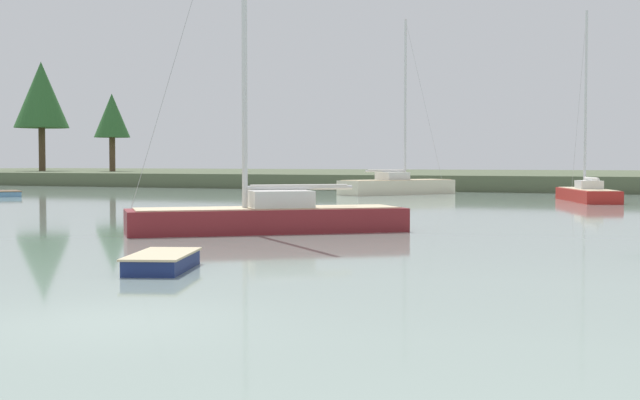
{
  "coord_description": "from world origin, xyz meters",
  "views": [
    {
      "loc": [
        8.7,
        -11.25,
        2.49
      ],
      "look_at": [
        -7.83,
        25.58,
        0.73
      ],
      "focal_mm": 49.62,
      "sensor_mm": 36.0,
      "label": 1
    }
  ],
  "objects_px": {
    "sailboat_cream": "(397,191)",
    "dinghy_navy": "(162,264)",
    "dinghy_skyblue": "(7,194)",
    "sailboat_red": "(587,197)",
    "sailboat_maroon": "(268,224)"
  },
  "relations": [
    {
      "from": "sailboat_maroon",
      "to": "dinghy_navy",
      "type": "relative_size",
      "value": 4.73
    },
    {
      "from": "sailboat_maroon",
      "to": "dinghy_skyblue",
      "type": "relative_size",
      "value": 3.65
    },
    {
      "from": "sailboat_maroon",
      "to": "dinghy_skyblue",
      "type": "height_order",
      "value": "sailboat_maroon"
    },
    {
      "from": "dinghy_skyblue",
      "to": "sailboat_maroon",
      "type": "bearing_deg",
      "value": -33.2
    },
    {
      "from": "sailboat_cream",
      "to": "dinghy_navy",
      "type": "distance_m",
      "value": 47.57
    },
    {
      "from": "dinghy_navy",
      "to": "sailboat_red",
      "type": "relative_size",
      "value": 0.25
    },
    {
      "from": "sailboat_red",
      "to": "sailboat_cream",
      "type": "bearing_deg",
      "value": 157.31
    },
    {
      "from": "sailboat_cream",
      "to": "dinghy_skyblue",
      "type": "bearing_deg",
      "value": -148.97
    },
    {
      "from": "dinghy_skyblue",
      "to": "sailboat_cream",
      "type": "xyz_separation_m",
      "value": [
        24.48,
        14.73,
        0.15
      ]
    },
    {
      "from": "sailboat_cream",
      "to": "dinghy_navy",
      "type": "height_order",
      "value": "sailboat_cream"
    },
    {
      "from": "sailboat_maroon",
      "to": "dinghy_skyblue",
      "type": "xyz_separation_m",
      "value": [
        -32.09,
        21.0,
        -0.16
      ]
    },
    {
      "from": "sailboat_maroon",
      "to": "sailboat_cream",
      "type": "height_order",
      "value": "sailboat_maroon"
    },
    {
      "from": "dinghy_skyblue",
      "to": "sailboat_red",
      "type": "distance_m",
      "value": 40.09
    },
    {
      "from": "sailboat_red",
      "to": "dinghy_navy",
      "type": "bearing_deg",
      "value": -95.98
    },
    {
      "from": "dinghy_skyblue",
      "to": "sailboat_red",
      "type": "xyz_separation_m",
      "value": [
        39.16,
        8.59,
        0.13
      ]
    }
  ]
}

